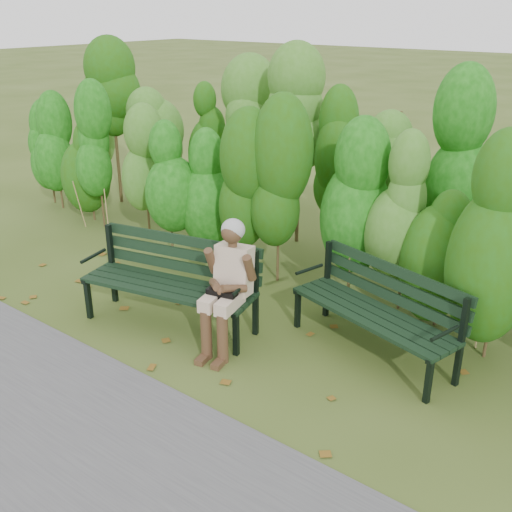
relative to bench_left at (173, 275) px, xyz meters
The scene contains 7 objects.
ground 0.87m from the bench_left, ahead, with size 80.00×80.00×0.00m, color #374A17.
footpath 2.28m from the bench_left, 71.92° to the right, with size 60.00×2.50×0.01m, color #474749.
hedge_band 2.20m from the bench_left, 70.57° to the left, with size 11.04×1.67×2.42m.
leaf_litter 1.10m from the bench_left, ahead, with size 5.83×2.18×0.01m.
bench_left is the anchor object (origin of this frame).
bench_right 2.01m from the bench_left, 21.61° to the left, with size 1.72×0.92×0.82m.
seated_woman 0.74m from the bench_left, ahead, with size 0.50×0.73×1.22m.
Camera 1 is at (3.21, -3.83, 2.96)m, focal length 42.00 mm.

